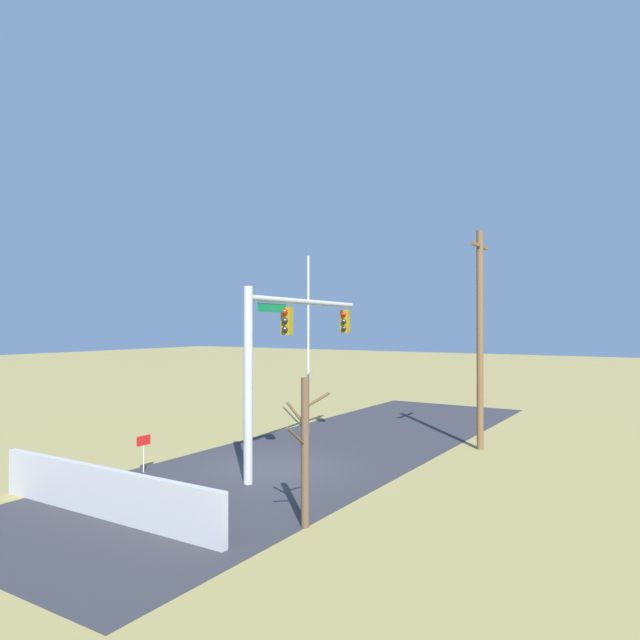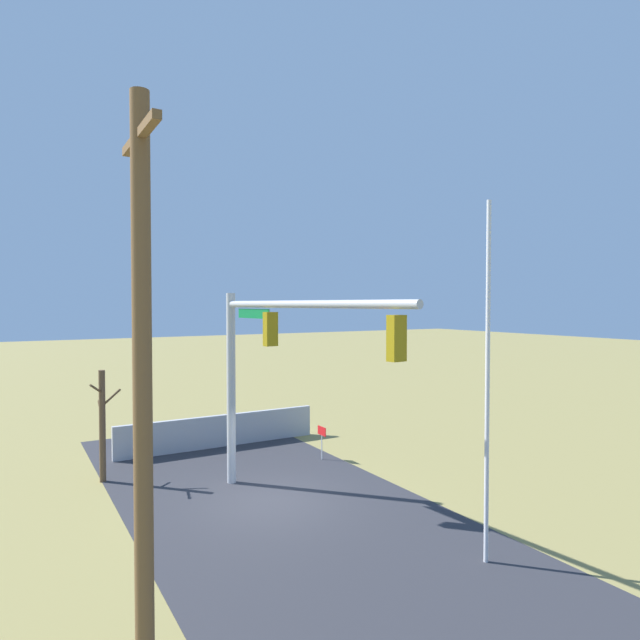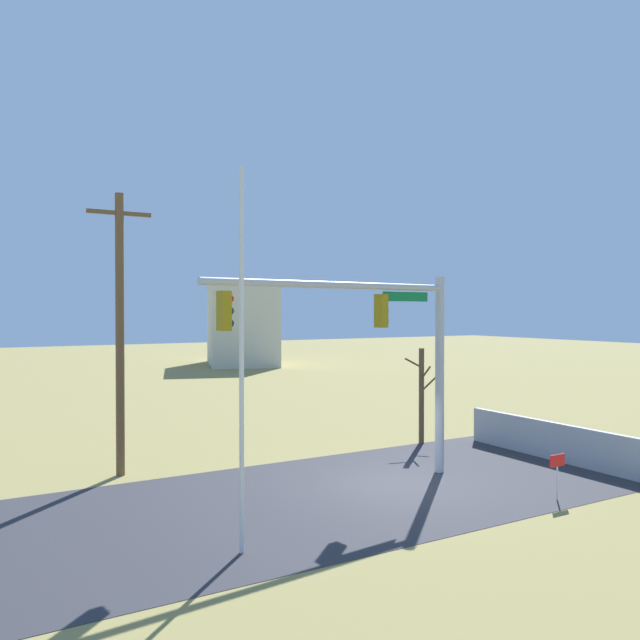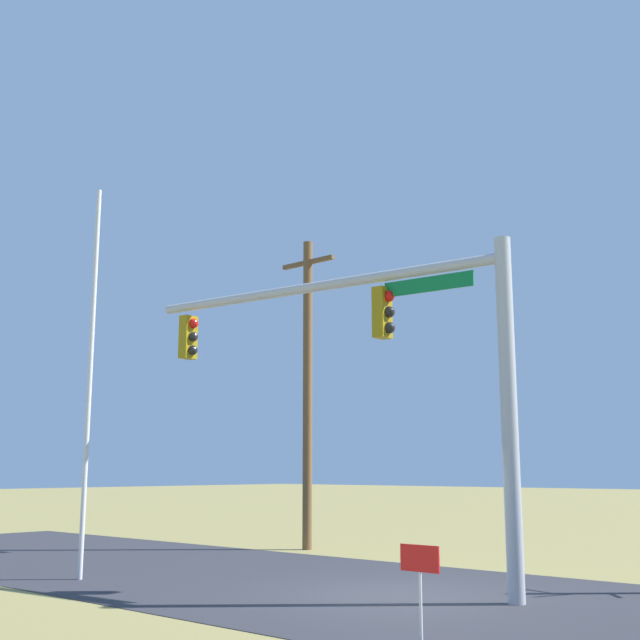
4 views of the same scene
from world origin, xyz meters
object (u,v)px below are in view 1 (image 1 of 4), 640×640
signal_mast (286,341)px  open_sign (144,445)px  flagpole (308,344)px  bare_tree (305,450)px  utility_pole (480,336)px

signal_mast → open_sign: bearing=-48.8°
flagpole → bare_tree: (10.05, 6.50, -2.13)m
flagpole → utility_pole: utility_pole is taller
bare_tree → utility_pole: bearing=174.6°
open_sign → bare_tree: bearing=79.0°
utility_pole → open_sign: (9.44, -8.36, -3.55)m
utility_pole → bare_tree: size_ratio=2.38×
utility_pole → open_sign: size_ratio=7.04×
flagpole → signal_mast: bearing=26.1°
signal_mast → utility_pole: (-6.34, 4.82, 0.12)m
bare_tree → signal_mast: bearing=-140.0°
utility_pole → bare_tree: bearing=-5.4°
flagpole → utility_pole: 7.58m
signal_mast → bare_tree: size_ratio=2.28×
signal_mast → flagpole: bearing=-153.9°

